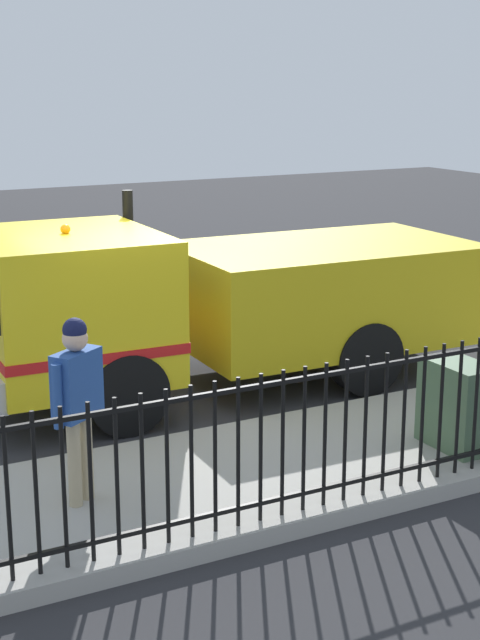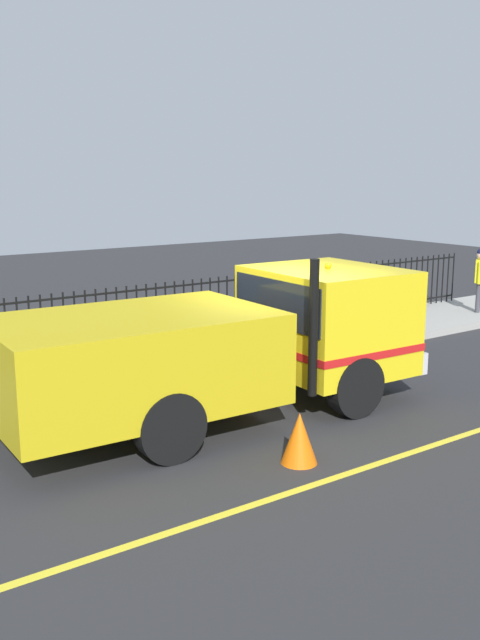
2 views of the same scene
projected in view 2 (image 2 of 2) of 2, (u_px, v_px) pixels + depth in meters
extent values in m
plane|color=#2B2B2D|center=(280.00, 400.00, 11.81)|extent=(47.84, 47.84, 0.00)
cube|color=#A3A099|center=(193.00, 360.00, 13.99)|extent=(2.48, 21.75, 0.17)
cube|color=yellow|center=(409.00, 453.00, 9.57)|extent=(0.12, 19.57, 0.01)
cube|color=yellow|center=(327.00, 319.00, 11.81)|extent=(2.48, 2.18, 1.69)
cube|color=black|center=(327.00, 297.00, 11.74)|extent=(2.29, 2.22, 0.75)
cube|color=gold|center=(133.00, 360.00, 9.95)|extent=(2.55, 4.01, 1.30)
cube|color=silver|center=(375.00, 350.00, 12.56)|extent=(2.29, 0.28, 0.36)
cube|color=red|center=(326.00, 341.00, 11.89)|extent=(2.51, 2.20, 0.12)
cylinder|color=black|center=(273.00, 357.00, 12.70)|extent=(0.33, 0.97, 0.96)
cylinder|color=black|center=(355.00, 387.00, 10.93)|extent=(0.33, 0.97, 0.96)
cylinder|color=black|center=(105.00, 386.00, 10.97)|extent=(0.33, 0.97, 0.96)
cylinder|color=black|center=(170.00, 427.00, 9.20)|extent=(0.33, 0.97, 0.96)
sphere|color=orange|center=(328.00, 265.00, 11.63)|extent=(0.12, 0.12, 0.12)
cylinder|color=black|center=(313.00, 328.00, 10.30)|extent=(0.14, 0.14, 2.03)
cube|color=#264C99|center=(263.00, 292.00, 14.66)|extent=(0.46, 0.53, 0.61)
sphere|color=beige|center=(263.00, 272.00, 14.58)|extent=(0.23, 0.23, 0.23)
sphere|color=#14193F|center=(263.00, 268.00, 14.56)|extent=(0.22, 0.22, 0.22)
cylinder|color=tan|center=(264.00, 325.00, 14.89)|extent=(0.12, 0.12, 0.82)
cylinder|color=tan|center=(262.00, 327.00, 14.73)|extent=(0.12, 0.12, 0.82)
cylinder|color=#264C99|center=(268.00, 291.00, 14.92)|extent=(0.09, 0.09, 0.58)
cylinder|color=#264C99|center=(259.00, 295.00, 14.42)|extent=(0.09, 0.09, 0.58)
cube|color=yellow|center=(480.00, 271.00, 18.20)|extent=(0.43, 0.51, 0.58)
cylinder|color=#3F3F47|center=(478.00, 298.00, 18.27)|extent=(0.12, 0.12, 0.79)
cylinder|color=#3F3F47|center=(478.00, 297.00, 18.42)|extent=(0.12, 0.12, 0.79)
cylinder|color=yellow|center=(479.00, 273.00, 17.97)|extent=(0.09, 0.09, 0.56)
cylinder|color=yellow|center=(480.00, 271.00, 18.45)|extent=(0.09, 0.09, 0.56)
cylinder|color=black|center=(453.00, 277.00, 19.91)|extent=(0.04, 0.04, 1.35)
cylinder|color=black|center=(448.00, 278.00, 19.79)|extent=(0.04, 0.04, 1.35)
cylinder|color=black|center=(443.00, 278.00, 19.66)|extent=(0.04, 0.04, 1.35)
cylinder|color=black|center=(438.00, 279.00, 19.54)|extent=(0.04, 0.04, 1.35)
cylinder|color=black|center=(432.00, 280.00, 19.41)|extent=(0.04, 0.04, 1.35)
cylinder|color=black|center=(427.00, 280.00, 19.29)|extent=(0.04, 0.04, 1.35)
cylinder|color=black|center=(422.00, 281.00, 19.16)|extent=(0.04, 0.04, 1.35)
cylinder|color=black|center=(416.00, 282.00, 19.04)|extent=(0.04, 0.04, 1.35)
cylinder|color=black|center=(410.00, 283.00, 18.91)|extent=(0.04, 0.04, 1.35)
cylinder|color=black|center=(405.00, 283.00, 18.79)|extent=(0.04, 0.04, 1.35)
cylinder|color=black|center=(399.00, 284.00, 18.66)|extent=(0.04, 0.04, 1.35)
cylinder|color=black|center=(393.00, 285.00, 18.54)|extent=(0.04, 0.04, 1.35)
cylinder|color=black|center=(388.00, 285.00, 18.42)|extent=(0.04, 0.04, 1.35)
cylinder|color=black|center=(382.00, 286.00, 18.29)|extent=(0.04, 0.04, 1.35)
cylinder|color=black|center=(376.00, 287.00, 18.17)|extent=(0.04, 0.04, 1.35)
cylinder|color=black|center=(370.00, 288.00, 18.04)|extent=(0.04, 0.04, 1.35)
cylinder|color=black|center=(363.00, 289.00, 17.92)|extent=(0.04, 0.04, 1.35)
cylinder|color=black|center=(357.00, 289.00, 17.79)|extent=(0.04, 0.04, 1.35)
cylinder|color=black|center=(351.00, 290.00, 17.67)|extent=(0.04, 0.04, 1.35)
cylinder|color=black|center=(344.00, 291.00, 17.54)|extent=(0.04, 0.04, 1.35)
cylinder|color=black|center=(338.00, 292.00, 17.42)|extent=(0.04, 0.04, 1.35)
cylinder|color=black|center=(331.00, 293.00, 17.29)|extent=(0.04, 0.04, 1.35)
cylinder|color=black|center=(324.00, 294.00, 17.17)|extent=(0.04, 0.04, 1.35)
cylinder|color=black|center=(318.00, 295.00, 17.04)|extent=(0.04, 0.04, 1.35)
cylinder|color=black|center=(311.00, 295.00, 16.92)|extent=(0.04, 0.04, 1.35)
cylinder|color=black|center=(304.00, 296.00, 16.79)|extent=(0.04, 0.04, 1.35)
cylinder|color=black|center=(296.00, 297.00, 16.67)|extent=(0.04, 0.04, 1.35)
cylinder|color=black|center=(289.00, 298.00, 16.54)|extent=(0.04, 0.04, 1.35)
cylinder|color=black|center=(282.00, 299.00, 16.42)|extent=(0.04, 0.04, 1.35)
cylinder|color=black|center=(274.00, 300.00, 16.29)|extent=(0.04, 0.04, 1.35)
cylinder|color=black|center=(267.00, 301.00, 16.17)|extent=(0.04, 0.04, 1.35)
cylinder|color=black|center=(259.00, 302.00, 16.04)|extent=(0.04, 0.04, 1.35)
cylinder|color=black|center=(251.00, 303.00, 15.92)|extent=(0.04, 0.04, 1.35)
cylinder|color=black|center=(243.00, 304.00, 15.79)|extent=(0.04, 0.04, 1.35)
cylinder|color=black|center=(235.00, 305.00, 15.67)|extent=(0.04, 0.04, 1.35)
cylinder|color=black|center=(227.00, 306.00, 15.55)|extent=(0.04, 0.04, 1.35)
cylinder|color=black|center=(219.00, 307.00, 15.42)|extent=(0.04, 0.04, 1.35)
cylinder|color=black|center=(210.00, 308.00, 15.30)|extent=(0.04, 0.04, 1.35)
cylinder|color=black|center=(202.00, 310.00, 15.17)|extent=(0.04, 0.04, 1.35)
cylinder|color=black|center=(193.00, 311.00, 15.05)|extent=(0.04, 0.04, 1.35)
cylinder|color=black|center=(184.00, 312.00, 14.92)|extent=(0.04, 0.04, 1.35)
cylinder|color=black|center=(175.00, 313.00, 14.80)|extent=(0.04, 0.04, 1.35)
cylinder|color=black|center=(166.00, 314.00, 14.67)|extent=(0.04, 0.04, 1.35)
cylinder|color=black|center=(156.00, 315.00, 14.55)|extent=(0.04, 0.04, 1.35)
cylinder|color=black|center=(147.00, 317.00, 14.42)|extent=(0.04, 0.04, 1.35)
cylinder|color=black|center=(137.00, 318.00, 14.30)|extent=(0.04, 0.04, 1.35)
cylinder|color=black|center=(127.00, 319.00, 14.17)|extent=(0.04, 0.04, 1.35)
cylinder|color=black|center=(117.00, 320.00, 14.05)|extent=(0.04, 0.04, 1.35)
cylinder|color=black|center=(107.00, 322.00, 13.92)|extent=(0.04, 0.04, 1.35)
cylinder|color=black|center=(97.00, 323.00, 13.80)|extent=(0.04, 0.04, 1.35)
cylinder|color=black|center=(86.00, 325.00, 13.67)|extent=(0.04, 0.04, 1.35)
cylinder|color=black|center=(75.00, 326.00, 13.55)|extent=(0.04, 0.04, 1.35)
cylinder|color=black|center=(64.00, 327.00, 13.42)|extent=(0.04, 0.04, 1.35)
cylinder|color=black|center=(53.00, 329.00, 13.30)|extent=(0.04, 0.04, 1.35)
cylinder|color=black|center=(42.00, 330.00, 13.17)|extent=(0.04, 0.04, 1.35)
cylinder|color=black|center=(30.00, 332.00, 13.05)|extent=(0.04, 0.04, 1.35)
cylinder|color=black|center=(18.00, 333.00, 12.93)|extent=(0.04, 0.04, 1.35)
cylinder|color=black|center=(6.00, 335.00, 12.80)|extent=(0.04, 0.04, 1.35)
cube|color=black|center=(165.00, 287.00, 14.56)|extent=(0.04, 18.48, 0.04)
cube|color=black|center=(166.00, 338.00, 14.78)|extent=(0.04, 18.48, 0.04)
cube|color=#4C6B4C|center=(75.00, 344.00, 13.02)|extent=(0.79, 0.47, 0.92)
cone|color=orange|center=(299.00, 438.00, 9.19)|extent=(0.48, 0.48, 0.68)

